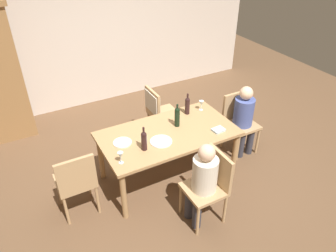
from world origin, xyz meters
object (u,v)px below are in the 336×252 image
(chair_far_right, at_px, (157,108))
(person_woman_host, at_px, (244,116))
(chair_right_end, at_px, (239,118))
(chair_near, at_px, (210,182))
(wine_bottle_tall_green, at_px, (187,105))
(wine_glass_near_left, at_px, (201,103))
(dinner_plate_guest_left, at_px, (161,141))
(wine_glass_centre, at_px, (120,155))
(wine_bottle_dark_red, at_px, (144,140))
(dining_table, at_px, (168,138))
(handbag, at_px, (182,126))
(wine_bottle_short_olive, at_px, (177,116))
(dinner_plate_host, at_px, (122,142))
(person_man_bearded, at_px, (203,179))
(chair_left_end, at_px, (76,180))

(chair_far_right, height_order, person_woman_host, person_woman_host)
(chair_right_end, relative_size, chair_near, 1.00)
(person_woman_host, xyz_separation_m, wine_bottle_tall_green, (-0.80, 0.32, 0.24))
(chair_right_end, bearing_deg, wine_bottle_tall_green, -14.17)
(wine_glass_near_left, bearing_deg, dinner_plate_guest_left, -154.19)
(chair_right_end, bearing_deg, wine_glass_centre, 10.33)
(chair_right_end, height_order, wine_bottle_dark_red, wine_bottle_dark_red)
(dining_table, distance_m, dinner_plate_guest_left, 0.24)
(wine_bottle_dark_red, bearing_deg, wine_glass_centre, -163.56)
(handbag, bearing_deg, wine_bottle_tall_green, -116.13)
(wine_bottle_short_olive, height_order, dinner_plate_guest_left, wine_bottle_short_olive)
(wine_bottle_tall_green, bearing_deg, dinner_plate_host, -168.39)
(wine_bottle_tall_green, height_order, wine_glass_near_left, wine_bottle_tall_green)
(dining_table, xyz_separation_m, chair_near, (0.09, -0.86, -0.13))
(wine_bottle_tall_green, bearing_deg, person_woman_host, -21.47)
(chair_near, distance_m, handbag, 1.90)
(person_man_bearded, bearing_deg, wine_glass_near_left, -32.41)
(wine_glass_centre, bearing_deg, person_man_bearded, -38.01)
(chair_near, xyz_separation_m, wine_bottle_dark_red, (-0.51, 0.68, 0.35))
(person_man_bearded, bearing_deg, wine_bottle_short_olive, -12.48)
(person_man_bearded, bearing_deg, chair_left_end, 58.03)
(chair_near, bearing_deg, person_man_bearded, 90.00)
(wine_glass_near_left, xyz_separation_m, dinner_plate_host, (-1.31, -0.21, -0.10))
(chair_right_end, relative_size, person_woman_host, 0.84)
(chair_far_right, bearing_deg, wine_bottle_tall_green, 18.48)
(chair_left_end, height_order, person_woman_host, person_woman_host)
(wine_bottle_tall_green, distance_m, wine_glass_near_left, 0.24)
(wine_bottle_dark_red, xyz_separation_m, wine_glass_near_left, (1.13, 0.47, -0.03))
(person_woman_host, relative_size, wine_glass_centre, 7.39)
(wine_bottle_short_olive, height_order, wine_glass_centre, wine_bottle_short_olive)
(dining_table, height_order, dinner_plate_host, dinner_plate_host)
(chair_right_end, bearing_deg, wine_bottle_short_olive, 0.19)
(chair_left_end, xyz_separation_m, person_man_bearded, (1.24, -0.78, 0.10))
(person_woman_host, xyz_separation_m, wine_bottle_dark_red, (-1.70, -0.16, 0.24))
(wine_glass_near_left, bearing_deg, chair_near, -118.22)
(wine_bottle_dark_red, height_order, handbag, wine_bottle_dark_red)
(chair_right_end, distance_m, chair_far_right, 1.26)
(chair_near, distance_m, chair_left_end, 1.56)
(chair_left_end, height_order, chair_far_right, same)
(wine_glass_centre, bearing_deg, wine_bottle_short_olive, 21.13)
(chair_far_right, xyz_separation_m, wine_bottle_short_olive, (-0.09, -0.78, 0.30))
(dining_table, height_order, dinner_plate_guest_left, dinner_plate_guest_left)
(chair_left_end, xyz_separation_m, wine_glass_centre, (0.50, -0.20, 0.32))
(chair_right_end, bearing_deg, handbag, -56.23)
(chair_near, distance_m, wine_bottle_short_olive, 1.02)
(chair_far_right, relative_size, person_woman_host, 0.84)
(dinner_plate_host, relative_size, handbag, 0.83)
(person_man_bearded, xyz_separation_m, wine_glass_near_left, (0.73, 1.15, 0.21))
(chair_near, distance_m, wine_glass_centre, 1.08)
(wine_glass_near_left, bearing_deg, wine_glass_centre, -158.91)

